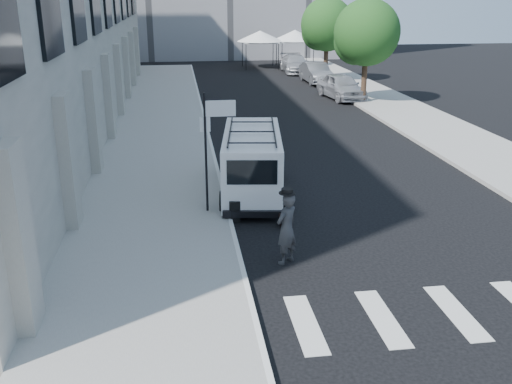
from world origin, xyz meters
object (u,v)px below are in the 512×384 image
object	(u,v)px
parked_car_a	(341,86)
parked_car_b	(316,73)
businessman	(286,229)
cargo_van	(252,161)
parked_car_c	(295,64)
suitcase	(233,210)
briefcase	(283,221)

from	to	relation	value
parked_car_a	parked_car_b	xyz separation A→B (m)	(-0.00, 6.68, -0.05)
businessman	cargo_van	bearing A→B (deg)	-129.81
businessman	parked_car_c	world-z (taller)	businessman
businessman	suitcase	bearing A→B (deg)	-111.81
briefcase	parked_car_b	distance (m)	27.59
parked_car_a	parked_car_b	distance (m)	6.68
briefcase	parked_car_c	xyz separation A→B (m)	(6.98, 32.54, 0.55)
businessman	suitcase	distance (m)	3.11
suitcase	parked_car_a	world-z (taller)	parked_car_a
suitcase	parked_car_c	world-z (taller)	parked_car_c
briefcase	cargo_van	xyz separation A→B (m)	(-0.48, 3.01, 0.91)
suitcase	parked_car_b	size ratio (longest dim) A/B	0.28
businessman	briefcase	bearing A→B (deg)	-139.99
parked_car_c	suitcase	bearing A→B (deg)	-103.26
suitcase	parked_car_b	distance (m)	27.37
parked_car_a	cargo_van	bearing A→B (deg)	-122.28
parked_car_c	cargo_van	bearing A→B (deg)	-102.79
cargo_van	briefcase	bearing A→B (deg)	-73.40
suitcase	parked_car_a	xyz separation A→B (m)	(8.70, 19.26, 0.45)
suitcase	cargo_van	xyz separation A→B (m)	(0.88, 2.37, 0.75)
cargo_van	businessman	bearing A→B (deg)	-80.90
parked_car_a	briefcase	bearing A→B (deg)	-117.67
suitcase	parked_car_b	xyz separation A→B (m)	(8.70, 25.94, 0.41)
briefcase	parked_car_c	world-z (taller)	parked_car_c
briefcase	parked_car_a	distance (m)	21.23
briefcase	parked_car_c	bearing A→B (deg)	72.36
suitcase	parked_car_a	distance (m)	21.14
businessman	parked_car_a	xyz separation A→B (m)	(7.68, 22.14, -0.11)
cargo_van	parked_car_a	bearing A→B (deg)	72.65
businessman	briefcase	xyz separation A→B (m)	(0.34, 2.23, -0.73)
parked_car_b	parked_car_c	size ratio (longest dim) A/B	0.90
suitcase	businessman	bearing A→B (deg)	-88.13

